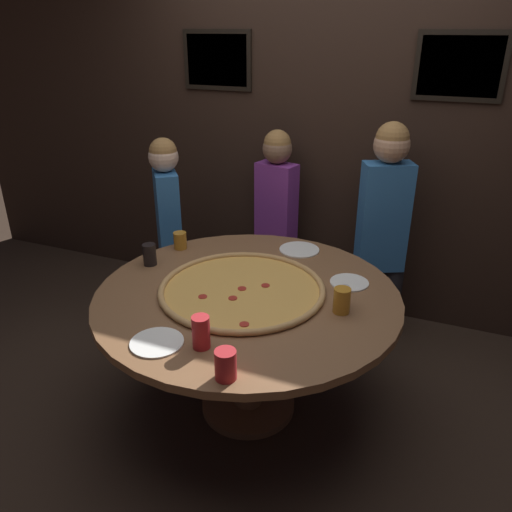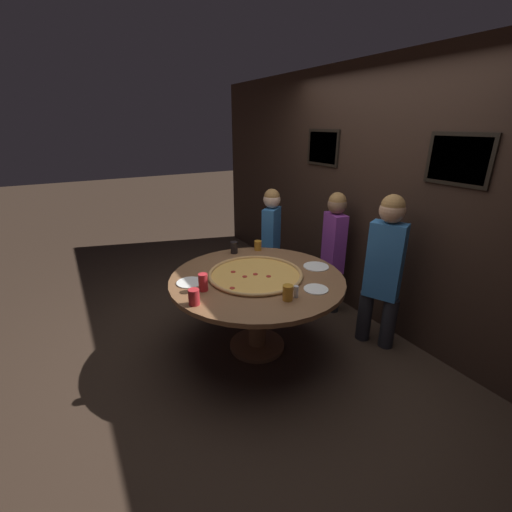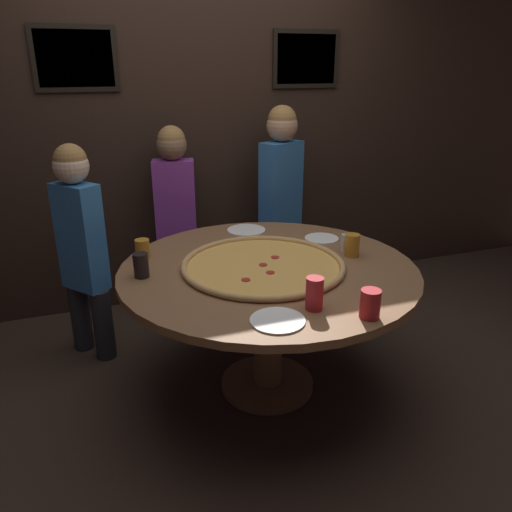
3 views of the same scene
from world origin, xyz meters
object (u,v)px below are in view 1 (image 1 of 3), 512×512
Objects in this scene: drink_cup_front_edge at (226,365)px; drink_cup_near_left at (180,240)px; diner_side_right at (383,222)px; diner_side_left at (168,221)px; dining_table at (248,315)px; white_plate_near_front at (157,342)px; white_plate_beside_cup at (299,250)px; drink_cup_centre_back at (201,332)px; drink_cup_far_right at (342,300)px; drink_cup_near_right at (150,255)px; white_plate_far_back at (349,282)px; diner_far_left at (276,212)px; condiment_shaker at (345,295)px; giant_pizza at (242,288)px.

drink_cup_near_left is (-0.79, 1.01, -0.01)m from drink_cup_front_edge.
diner_side_right is 1.11× the size of diner_side_left.
drink_cup_near_left reaches higher than dining_table.
white_plate_beside_cup is at bearing 77.41° from white_plate_near_front.
drink_cup_front_edge is at bearing -38.60° from drink_cup_centre_back.
drink_cup_far_right is 1.00× the size of drink_cup_near_right.
drink_cup_near_right reaches higher than white_plate_far_back.
diner_far_left reaches higher than drink_cup_near_left.
drink_cup_far_right is 0.09× the size of diner_side_left.
drink_cup_centre_back is at bearing 178.48° from diner_side_left.
condiment_shaker is at bearing 91.88° from drink_cup_far_right.
drink_cup_centre_back reaches higher than white_plate_beside_cup.
giant_pizza reaches higher than white_plate_beside_cup.
giant_pizza is 0.52m from condiment_shaker.
white_plate_near_front is at bearing -102.59° from white_plate_beside_cup.
drink_cup_far_right is 0.99× the size of drink_cup_front_edge.
drink_cup_front_edge is (0.19, -0.66, 0.20)m from dining_table.
white_plate_near_front is 0.17× the size of diner_side_left.
drink_cup_near_right is 1.27× the size of condiment_shaker.
white_plate_far_back is at bearing 10.74° from drink_cup_near_right.
white_plate_beside_cup reaches higher than dining_table.
drink_cup_centre_back is 0.11× the size of diner_far_left.
drink_cup_near_left is (-0.61, 0.86, -0.02)m from drink_cup_centre_back.
drink_cup_front_edge is 0.54× the size of white_plate_near_front.
white_plate_beside_cup is at bearing 35.44° from drink_cup_near_right.
drink_cup_near_left is 0.48m from diner_side_left.
diner_far_left is (-0.74, 1.05, -0.03)m from condiment_shaker.
drink_cup_far_right is at bearing -56.38° from white_plate_beside_cup.
giant_pizza is 0.57m from white_plate_far_back.
diner_side_right is (0.30, 1.69, 0.03)m from drink_cup_front_edge.
white_plate_far_back is 2.08× the size of condiment_shaker.
drink_cup_far_right is 0.08× the size of diner_side_right.
drink_cup_centre_back reaches higher than white_plate_far_back.
drink_cup_centre_back is at bearing -54.85° from drink_cup_near_left.
diner_side_left is at bearing 119.70° from white_plate_near_front.
drink_cup_far_right is 1.14m from drink_cup_near_left.
drink_cup_front_edge is 0.51× the size of white_plate_beside_cup.
white_plate_far_back is (0.46, 0.29, 0.14)m from dining_table.
white_plate_beside_cup is at bearing 20.16° from drink_cup_near_left.
drink_cup_front_edge is 0.39m from white_plate_near_front.
dining_table is 1.06× the size of diner_side_right.
white_plate_beside_cup is at bearing 21.10° from diner_side_right.
giant_pizza is 3.54× the size of white_plate_beside_cup.
diner_far_left reaches higher than dining_table.
diner_far_left is at bearing 130.95° from white_plate_far_back.
diner_side_right reaches higher than dining_table.
drink_cup_far_right is at bearing 65.93° from drink_cup_front_edge.
white_plate_far_back is (0.49, 0.29, -0.01)m from giant_pizza.
dining_table is 0.60m from white_plate_near_front.
drink_cup_near_left is at bearing 128.09° from drink_cup_front_edge.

